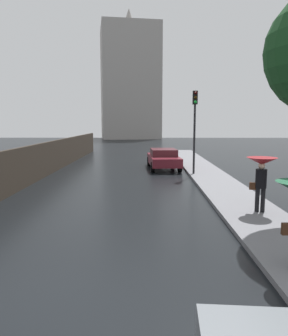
% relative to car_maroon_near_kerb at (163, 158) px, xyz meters
% --- Properties ---
extents(ground, '(120.00, 120.00, 0.00)m').
position_rel_car_maroon_near_kerb_xyz_m(ground, '(-2.64, -16.82, -0.71)').
color(ground, black).
extents(car_maroon_near_kerb, '(2.18, 4.57, 1.33)m').
position_rel_car_maroon_near_kerb_xyz_m(car_maroon_near_kerb, '(0.00, 0.00, 0.00)').
color(car_maroon_near_kerb, maroon).
rests_on(car_maroon_near_kerb, ground).
extents(pedestrian_with_umbrella_near, '(0.98, 0.98, 1.82)m').
position_rel_car_maroon_near_kerb_xyz_m(pedestrian_with_umbrella_near, '(2.68, -11.03, 0.87)').
color(pedestrian_with_umbrella_near, black).
rests_on(pedestrian_with_umbrella_near, sidewalk_strip).
extents(traffic_light, '(0.26, 0.39, 4.69)m').
position_rel_car_maroon_near_kerb_xyz_m(traffic_light, '(1.61, -2.91, 2.66)').
color(traffic_light, black).
rests_on(traffic_light, sidewalk_strip).
extents(distant_tower, '(12.10, 12.72, 23.74)m').
position_rel_car_maroon_near_kerb_xyz_m(distant_tower, '(-4.55, 41.92, 9.59)').
color(distant_tower, '#9E9993').
rests_on(distant_tower, ground).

